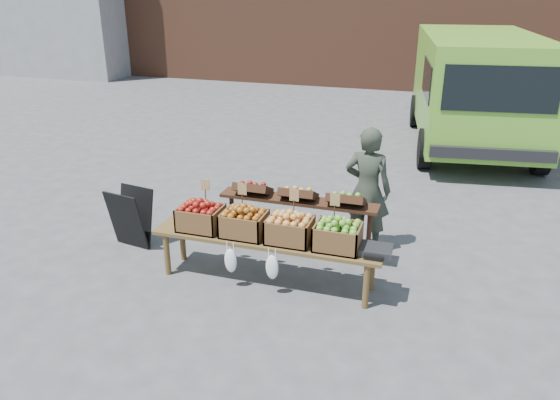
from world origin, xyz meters
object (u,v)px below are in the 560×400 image
(chalkboard_sign, at_px, (131,218))
(crate_russet_pears, at_px, (244,224))
(crate_green_apples, at_px, (338,237))
(back_table, at_px, (298,220))
(delivery_van, at_px, (475,93))
(display_bench, at_px, (267,260))
(crate_red_apples, at_px, (290,230))
(vendor, at_px, (367,190))
(weighing_scale, at_px, (376,250))
(crate_golden_apples, at_px, (201,218))

(chalkboard_sign, height_order, crate_russet_pears, crate_russet_pears)
(crate_green_apples, bearing_deg, back_table, 132.41)
(delivery_van, xyz_separation_m, crate_russet_pears, (-2.52, -6.65, -0.45))
(crate_russet_pears, bearing_deg, back_table, 58.44)
(crate_green_apples, bearing_deg, chalkboard_sign, 173.15)
(display_bench, distance_m, crate_red_apples, 0.51)
(vendor, height_order, chalkboard_sign, vendor)
(display_bench, relative_size, crate_red_apples, 5.40)
(crate_red_apples, distance_m, weighing_scale, 0.98)
(crate_red_apples, xyz_separation_m, crate_green_apples, (0.55, 0.00, 0.00))
(crate_russet_pears, relative_size, weighing_scale, 1.47)
(display_bench, bearing_deg, crate_golden_apples, 180.00)
(crate_golden_apples, xyz_separation_m, crate_red_apples, (1.10, 0.00, 0.00))
(delivery_van, xyz_separation_m, crate_golden_apples, (-3.07, -6.65, -0.45))
(delivery_van, relative_size, display_bench, 1.92)
(crate_golden_apples, height_order, weighing_scale, crate_golden_apples)
(vendor, height_order, crate_golden_apples, vendor)
(vendor, distance_m, chalkboard_sign, 3.12)
(delivery_van, xyz_separation_m, back_table, (-2.08, -5.93, -0.64))
(crate_russet_pears, bearing_deg, weighing_scale, 0.00)
(vendor, bearing_deg, display_bench, 57.69)
(delivery_van, distance_m, crate_green_apples, 6.82)
(chalkboard_sign, relative_size, display_bench, 0.30)
(display_bench, bearing_deg, crate_green_apples, 0.00)
(delivery_van, relative_size, back_table, 2.47)
(vendor, xyz_separation_m, crate_golden_apples, (-1.77, -1.23, -0.12))
(vendor, distance_m, weighing_scale, 1.29)
(crate_red_apples, bearing_deg, delivery_van, 73.48)
(delivery_van, height_order, weighing_scale, delivery_van)
(back_table, xyz_separation_m, crate_red_apples, (0.11, -0.72, 0.19))
(crate_golden_apples, height_order, crate_russet_pears, same)
(vendor, bearing_deg, crate_red_apples, 66.66)
(back_table, distance_m, display_bench, 0.78)
(delivery_van, bearing_deg, crate_red_apples, -114.21)
(chalkboard_sign, bearing_deg, delivery_van, 65.41)
(weighing_scale, bearing_deg, crate_russet_pears, 180.00)
(weighing_scale, bearing_deg, vendor, 103.98)
(delivery_van, bearing_deg, display_bench, -116.36)
(delivery_van, relative_size, crate_green_apples, 10.38)
(vendor, height_order, display_bench, vendor)
(display_bench, height_order, crate_green_apples, crate_green_apples)
(chalkboard_sign, xyz_separation_m, crate_russet_pears, (1.75, -0.34, 0.31))
(vendor, xyz_separation_m, crate_russet_pears, (-1.22, -1.23, -0.12))
(display_bench, xyz_separation_m, crate_golden_apples, (-0.82, 0.00, 0.42))
(crate_russet_pears, height_order, crate_green_apples, same)
(crate_russet_pears, distance_m, weighing_scale, 1.53)
(chalkboard_sign, bearing_deg, crate_golden_apples, -6.45)
(vendor, distance_m, crate_green_apples, 1.24)
(vendor, height_order, crate_russet_pears, vendor)
(chalkboard_sign, relative_size, crate_golden_apples, 1.62)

